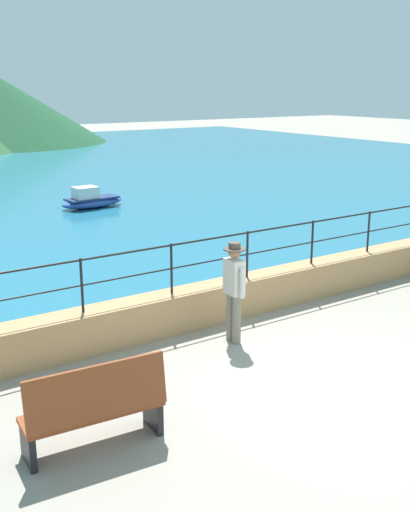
{
  "coord_description": "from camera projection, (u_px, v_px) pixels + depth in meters",
  "views": [
    {
      "loc": [
        -6.13,
        -5.67,
        4.24
      ],
      "look_at": [
        0.21,
        3.7,
        1.1
      ],
      "focal_mm": 43.34,
      "sensor_mm": 36.0,
      "label": 1
    }
  ],
  "objects": [
    {
      "name": "railing",
      "position": [
        211.0,
        252.0,
        11.17
      ],
      "size": [
        18.44,
        0.04,
        0.9
      ],
      "color": "black",
      "rests_on": "promenade_wall"
    },
    {
      "name": "boat_1",
      "position": [
        91.0,
        200.0,
        21.7
      ],
      "size": [
        2.36,
        1.06,
        0.76
      ],
      "color": "#2D4C9E",
      "rests_on": "lake_water"
    },
    {
      "name": "person_walking",
      "position": [
        234.0,
        287.0,
        10.32
      ],
      "size": [
        0.38,
        0.57,
        1.75
      ],
      "color": "slate",
      "rests_on": "ground"
    },
    {
      "name": "bench_main",
      "position": [
        95.0,
        407.0,
        7.32
      ],
      "size": [
        1.74,
        0.69,
        1.13
      ],
      "color": "brown",
      "rests_on": "ground"
    },
    {
      "name": "ground_plane",
      "position": [
        335.0,
        387.0,
        8.97
      ],
      "size": [
        120.0,
        120.0,
        0.0
      ],
      "primitive_type": "plane",
      "color": "gray"
    },
    {
      "name": "promenade_wall",
      "position": [
        211.0,
        303.0,
        11.43
      ],
      "size": [
        20.0,
        0.56,
        0.7
      ],
      "primitive_type": "cube",
      "color": "tan",
      "rests_on": "ground"
    }
  ]
}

